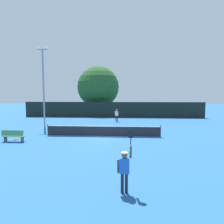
% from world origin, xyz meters
% --- Properties ---
extents(ground_plane, '(120.00, 120.00, 0.00)m').
position_xyz_m(ground_plane, '(0.00, 0.00, 0.00)').
color(ground_plane, '#235693').
extents(tennis_net, '(10.32, 0.08, 1.07)m').
position_xyz_m(tennis_net, '(0.00, 0.00, 0.51)').
color(tennis_net, '#232328').
rests_on(tennis_net, ground).
extents(perimeter_fence, '(29.37, 0.12, 2.53)m').
position_xyz_m(perimeter_fence, '(0.00, 14.70, 1.27)').
color(perimeter_fence, black).
rests_on(perimeter_fence, ground).
extents(player_serving, '(0.68, 0.39, 2.46)m').
position_xyz_m(player_serving, '(1.96, -10.22, 1.07)').
color(player_serving, blue).
rests_on(player_serving, ground).
extents(player_receiving, '(0.57, 0.24, 1.65)m').
position_xyz_m(player_receiving, '(0.82, 9.70, 1.01)').
color(player_receiving, white).
rests_on(player_receiving, ground).
extents(tennis_ball, '(0.07, 0.07, 0.07)m').
position_xyz_m(tennis_ball, '(0.90, -1.23, 0.03)').
color(tennis_ball, '#CCE033').
rests_on(tennis_ball, ground).
extents(spare_racket, '(0.28, 0.52, 0.04)m').
position_xyz_m(spare_racket, '(-7.18, -1.65, 0.02)').
color(spare_racket, black).
rests_on(spare_racket, ground).
extents(courtside_bench, '(1.80, 0.44, 0.95)m').
position_xyz_m(courtside_bench, '(-6.98, -2.48, 0.48)').
color(courtside_bench, '#478C4C').
rests_on(courtside_bench, ground).
extents(light_pole, '(1.18, 0.28, 8.94)m').
position_xyz_m(light_pole, '(-7.07, 4.01, 5.04)').
color(light_pole, gray).
rests_on(light_pole, ground).
extents(large_tree, '(7.67, 7.67, 8.96)m').
position_xyz_m(large_tree, '(-3.03, 19.33, 5.12)').
color(large_tree, brown).
rests_on(large_tree, ground).
extents(parked_car_near, '(2.06, 4.27, 1.69)m').
position_xyz_m(parked_car_near, '(-8.49, 22.60, 0.78)').
color(parked_car_near, '#B7B7BC').
rests_on(parked_car_near, ground).
extents(parked_car_mid, '(2.43, 4.41, 1.69)m').
position_xyz_m(parked_car_mid, '(-3.34, 20.67, 0.78)').
color(parked_car_mid, white).
rests_on(parked_car_mid, ground).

